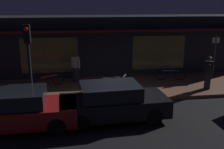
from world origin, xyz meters
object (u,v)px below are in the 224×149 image
(motorcycle, at_px, (114,84))
(parked_car_far, at_px, (113,102))
(parked_car_near, at_px, (17,110))
(person_bystander, at_px, (208,72))
(traffic_light_pole, at_px, (29,54))
(person_photographer, at_px, (76,67))
(bicycle_extra, at_px, (170,74))
(bicycle_parked, at_px, (49,80))
(sign_post, at_px, (215,54))

(motorcycle, xyz_separation_m, parked_car_far, (-0.44, -2.44, 0.06))
(parked_car_near, height_order, parked_car_far, same)
(person_bystander, bearing_deg, parked_car_near, -162.04)
(motorcycle, distance_m, traffic_light_pole, 4.29)
(person_photographer, xyz_separation_m, person_bystander, (6.56, -2.10, 0.00))
(bicycle_extra, bearing_deg, bicycle_parked, -178.09)
(bicycle_extra, relative_size, sign_post, 0.67)
(parked_car_near, bearing_deg, traffic_light_pole, 73.38)
(sign_post, bearing_deg, parked_car_near, -153.98)
(person_bystander, bearing_deg, bicycle_parked, 168.98)
(bicycle_extra, distance_m, person_bystander, 2.26)
(bicycle_extra, distance_m, parked_car_far, 5.83)
(traffic_light_pole, bearing_deg, motorcycle, 23.08)
(bicycle_parked, bearing_deg, parked_car_near, -99.64)
(bicycle_extra, height_order, person_bystander, person_bystander)
(person_photographer, xyz_separation_m, parked_car_far, (1.35, -4.64, -0.32))
(bicycle_parked, distance_m, traffic_light_pole, 3.76)
(person_photographer, height_order, parked_car_far, person_photographer)
(sign_post, bearing_deg, bicycle_extra, -172.44)
(person_photographer, xyz_separation_m, sign_post, (8.02, 0.04, 0.48))
(bicycle_parked, xyz_separation_m, parked_car_near, (-0.74, -4.36, 0.20))
(motorcycle, xyz_separation_m, person_photographer, (-1.79, 2.21, 0.38))
(bicycle_extra, distance_m, person_photographer, 5.29)
(bicycle_parked, xyz_separation_m, person_bystander, (7.94, -1.55, 0.52))
(parked_car_far, bearing_deg, person_photographer, 106.23)
(person_bystander, relative_size, traffic_light_pole, 0.46)
(bicycle_parked, distance_m, parked_car_far, 4.93)
(bicycle_extra, bearing_deg, person_photographer, 176.44)
(sign_post, relative_size, traffic_light_pole, 0.67)
(person_bystander, height_order, sign_post, sign_post)
(parked_car_near, bearing_deg, parked_car_far, 4.38)
(motorcycle, distance_m, bicycle_parked, 3.59)
(bicycle_parked, height_order, parked_car_far, parked_car_far)
(traffic_light_pole, distance_m, parked_car_near, 2.16)
(traffic_light_pole, bearing_deg, parked_car_near, -106.62)
(person_bystander, height_order, parked_car_near, person_bystander)
(bicycle_parked, distance_m, person_photographer, 1.58)
(bicycle_parked, bearing_deg, sign_post, 3.58)
(bicycle_extra, bearing_deg, person_bystander, -53.65)
(traffic_light_pole, bearing_deg, person_bystander, 11.10)
(motorcycle, relative_size, sign_post, 0.66)
(bicycle_parked, distance_m, parked_car_near, 4.43)
(person_bystander, distance_m, parked_car_near, 9.14)
(bicycle_extra, relative_size, person_photographer, 0.97)
(sign_post, bearing_deg, person_photographer, -179.72)
(sign_post, bearing_deg, parked_car_far, -144.90)
(parked_car_far, bearing_deg, bicycle_extra, 47.87)
(bicycle_parked, height_order, person_photographer, person_photographer)
(bicycle_parked, xyz_separation_m, person_photographer, (1.38, 0.55, 0.52))
(bicycle_parked, xyz_separation_m, parked_car_far, (2.74, -4.10, 0.20))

